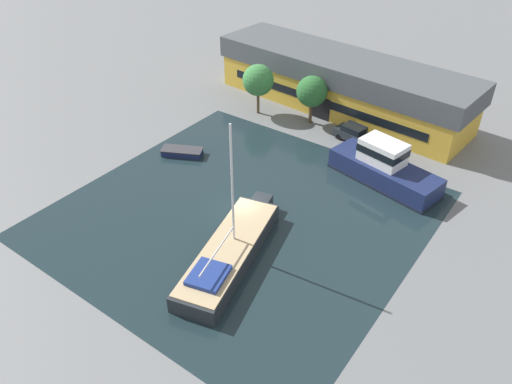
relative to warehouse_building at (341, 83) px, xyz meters
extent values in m
plane|color=slate|center=(3.05, -22.34, -2.99)|extent=(440.00, 440.00, 0.00)
cube|color=#19282D|center=(3.05, -22.34, -2.99)|extent=(27.38, 27.17, 0.01)
cube|color=gold|center=(0.00, 0.00, -1.19)|extent=(29.49, 10.05, 3.59)
cube|color=#474C51|center=(0.00, 0.00, 1.75)|extent=(30.37, 10.35, 2.31)
cube|color=black|center=(-0.34, -3.75, -1.73)|extent=(2.40, 0.27, 2.51)
cube|color=black|center=(-0.34, -3.74, -1.01)|extent=(24.50, 2.24, 0.90)
cylinder|color=brown|center=(-0.74, -5.18, -1.80)|extent=(0.36, 0.36, 2.38)
sphere|color=#28602D|center=(-0.74, -5.18, 0.61)|extent=(3.26, 3.26, 3.26)
cylinder|color=brown|center=(-6.63, -6.58, -1.69)|extent=(0.31, 0.31, 2.60)
sphere|color=#387A3D|center=(-6.63, -6.58, 0.88)|extent=(3.40, 3.40, 3.40)
cube|color=#1E2328|center=(5.02, -6.10, -2.32)|extent=(4.52, 2.49, 0.79)
cube|color=black|center=(4.85, -6.07, -1.63)|extent=(2.46, 1.94, 0.58)
cube|color=black|center=(5.96, -6.26, -1.66)|extent=(0.28, 1.44, 0.46)
cylinder|color=black|center=(6.46, -5.52, -2.69)|extent=(0.62, 0.30, 0.60)
cylinder|color=black|center=(6.20, -7.11, -2.69)|extent=(0.62, 0.30, 0.60)
cylinder|color=black|center=(3.85, -5.09, -2.69)|extent=(0.62, 0.30, 0.60)
cylinder|color=black|center=(3.58, -6.68, -2.69)|extent=(0.62, 0.30, 0.60)
cube|color=#23282D|center=(5.70, -27.23, -2.35)|extent=(6.16, 12.40, 1.26)
cube|color=#23282D|center=(4.07, -20.85, -2.35)|extent=(1.74, 1.53, 1.26)
cube|color=tan|center=(5.70, -27.23, -1.68)|extent=(5.91, 11.91, 0.08)
cylinder|color=silver|center=(5.47, -26.36, 3.00)|extent=(0.16, 0.16, 9.29)
cylinder|color=silver|center=(6.14, -28.97, -0.54)|extent=(1.44, 5.24, 0.12)
cube|color=navy|center=(6.51, -30.41, -1.49)|extent=(2.90, 3.12, 0.30)
cube|color=#19234C|center=(10.45, -11.18, -2.06)|extent=(10.48, 5.33, 1.84)
cube|color=black|center=(10.45, -11.18, -2.84)|extent=(10.59, 5.42, 0.18)
cube|color=white|center=(9.96, -11.08, -0.13)|extent=(4.22, 3.15, 2.02)
cube|color=black|center=(9.96, -11.08, 0.07)|extent=(4.30, 3.23, 0.65)
cube|color=#19234C|center=(-7.26, -18.28, -2.71)|extent=(4.08, 3.04, 0.56)
cube|color=#333338|center=(-7.26, -18.28, -2.39)|extent=(4.25, 3.18, 0.08)
camera|label=1|loc=(22.97, -47.73, 21.96)|focal=35.00mm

